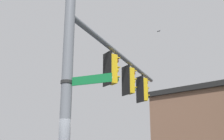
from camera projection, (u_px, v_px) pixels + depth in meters
signal_pole at (66, 97)px, 7.37m from camera, size 0.28×0.28×6.09m
mast_arm at (123, 58)px, 11.51m from camera, size 4.62×6.67×0.18m
traffic_light_nearest_pole at (112, 69)px, 10.29m from camera, size 0.54×0.49×1.31m
traffic_light_mid_inner at (130, 81)px, 11.88m from camera, size 0.54×0.49×1.31m
traffic_light_mid_outer at (143, 90)px, 13.47m from camera, size 0.54×0.49×1.31m
street_name_sign at (78, 81)px, 7.35m from camera, size 1.22×0.89×0.22m
bird_flying at (159, 31)px, 17.61m from camera, size 0.32×0.20×0.08m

